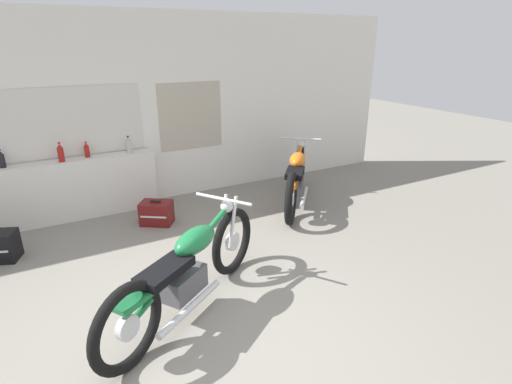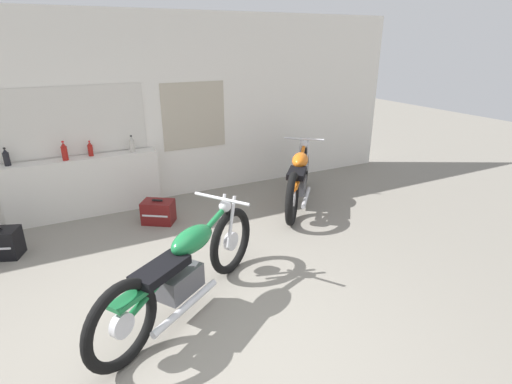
% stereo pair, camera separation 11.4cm
% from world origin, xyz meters
% --- Properties ---
extents(ground_plane, '(24.00, 24.00, 0.00)m').
position_xyz_m(ground_plane, '(0.00, 0.00, 0.00)').
color(ground_plane, gray).
extents(wall_back, '(10.00, 0.07, 2.80)m').
position_xyz_m(wall_back, '(-0.02, 3.56, 1.40)').
color(wall_back, silver).
rests_on(wall_back, ground_plane).
extents(sill_counter, '(2.07, 0.28, 0.86)m').
position_xyz_m(sill_counter, '(-0.46, 3.38, 0.43)').
color(sill_counter, silver).
rests_on(sill_counter, ground_plane).
extents(bottle_leftmost, '(0.08, 0.08, 0.24)m').
position_xyz_m(bottle_leftmost, '(-1.34, 3.42, 0.96)').
color(bottle_leftmost, black).
rests_on(bottle_leftmost, sill_counter).
extents(bottle_left_center, '(0.08, 0.08, 0.27)m').
position_xyz_m(bottle_left_center, '(-0.65, 3.35, 0.97)').
color(bottle_left_center, maroon).
rests_on(bottle_left_center, sill_counter).
extents(bottle_center, '(0.07, 0.07, 0.22)m').
position_xyz_m(bottle_center, '(-0.32, 3.42, 0.95)').
color(bottle_center, maroon).
rests_on(bottle_center, sill_counter).
extents(bottle_right_center, '(0.07, 0.07, 0.25)m').
position_xyz_m(bottle_right_center, '(0.25, 3.37, 0.97)').
color(bottle_right_center, '#B7B2A8').
rests_on(bottle_right_center, sill_counter).
extents(motorcycle_orange, '(1.44, 1.70, 0.93)m').
position_xyz_m(motorcycle_orange, '(2.45, 2.29, 0.43)').
color(motorcycle_orange, black).
rests_on(motorcycle_orange, ground_plane).
extents(motorcycle_green, '(1.94, 1.35, 0.93)m').
position_xyz_m(motorcycle_green, '(0.14, 0.59, 0.44)').
color(motorcycle_green, black).
rests_on(motorcycle_green, ground_plane).
extents(hard_case_darkred, '(0.50, 0.47, 0.34)m').
position_xyz_m(hard_case_darkred, '(0.38, 2.63, 0.16)').
color(hard_case_darkred, maroon).
rests_on(hard_case_darkred, ground_plane).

